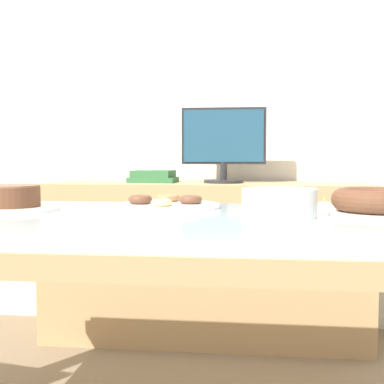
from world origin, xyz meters
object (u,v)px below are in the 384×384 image
cake_golden_bundt (380,202)px  tealight_left_edge (324,204)px  cake_chocolate_round (10,200)px  plate_stack (279,203)px  book_stack (153,177)px  pastry_platter (167,204)px  tealight_centre (4,200)px  computer_monitor (224,145)px

cake_golden_bundt → tealight_left_edge: 0.27m
cake_golden_bundt → cake_chocolate_round: bearing=179.9°
cake_chocolate_round → plate_stack: same height
tealight_left_edge → cake_chocolate_round: bearing=-166.7°
book_stack → tealight_left_edge: book_stack is taller
pastry_platter → tealight_left_edge: bearing=9.7°
tealight_left_edge → plate_stack: bearing=-117.5°
book_stack → tealight_centre: 0.95m
book_stack → pastry_platter: bearing=-76.1°
book_stack → cake_golden_bundt: bearing=-51.5°
tealight_centre → book_stack: bearing=66.1°
tealight_centre → computer_monitor: bearing=49.2°
plate_stack → tealight_left_edge: 0.35m
cake_golden_bundt → tealight_left_edge: (-0.13, 0.24, -0.03)m
book_stack → plate_stack: (0.59, -1.18, -0.02)m
computer_monitor → plate_stack: computer_monitor is taller
cake_chocolate_round → cake_golden_bundt: cake_chocolate_round is taller
book_stack → plate_stack: book_stack is taller
computer_monitor → cake_golden_bundt: (0.52, -1.11, -0.19)m
plate_stack → tealight_centre: (-0.97, 0.32, -0.03)m
pastry_platter → tealight_centre: pastry_platter is taller
computer_monitor → tealight_centre: computer_monitor is taller
cake_golden_bundt → tealight_centre: size_ratio=7.21×
cake_chocolate_round → tealight_centre: cake_chocolate_round is taller
computer_monitor → tealight_centre: size_ratio=10.60×
book_stack → tealight_left_edge: 1.15m
plate_stack → pastry_platter: bearing=147.9°
book_stack → cake_chocolate_round: size_ratio=0.80×
plate_stack → tealight_centre: 1.03m
book_stack → pastry_platter: book_stack is taller
computer_monitor → plate_stack: 1.22m
pastry_platter → computer_monitor: bearing=82.6°
cake_golden_bundt → plate_stack: bearing=-165.5°
pastry_platter → plate_stack: size_ratio=1.61×
book_stack → tealight_centre: size_ratio=6.09×
computer_monitor → pastry_platter: 0.99m
pastry_platter → plate_stack: (0.36, -0.22, 0.03)m
tealight_centre → tealight_left_edge: same height
computer_monitor → cake_golden_bundt: bearing=-64.8°
book_stack → tealight_left_edge: (0.76, -0.87, -0.05)m
book_stack → plate_stack: size_ratio=1.16×
pastry_platter → plate_stack: plate_stack is taller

